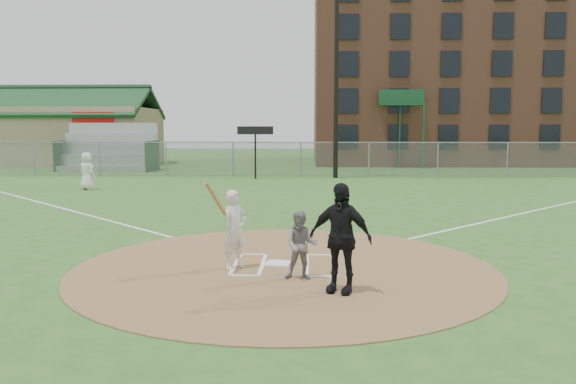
{
  "coord_description": "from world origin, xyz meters",
  "views": [
    {
      "loc": [
        0.48,
        -11.0,
        2.76
      ],
      "look_at": [
        0.0,
        2.0,
        1.3
      ],
      "focal_mm": 35.0,
      "sensor_mm": 36.0,
      "label": 1
    }
  ],
  "objects_px": {
    "home_plate": "(278,263)",
    "batter_at_plate": "(235,229)",
    "umpire": "(340,238)",
    "ondeck_player": "(87,171)",
    "catcher": "(301,245)"
  },
  "relations": [
    {
      "from": "home_plate",
      "to": "catcher",
      "type": "bearing_deg",
      "value": -66.56
    },
    {
      "from": "catcher",
      "to": "batter_at_plate",
      "type": "xyz_separation_m",
      "value": [
        -1.32,
        0.75,
        0.16
      ]
    },
    {
      "from": "umpire",
      "to": "batter_at_plate",
      "type": "bearing_deg",
      "value": 164.55
    },
    {
      "from": "umpire",
      "to": "ondeck_player",
      "type": "relative_size",
      "value": 1.09
    },
    {
      "from": "catcher",
      "to": "umpire",
      "type": "bearing_deg",
      "value": -45.99
    },
    {
      "from": "ondeck_player",
      "to": "home_plate",
      "type": "bearing_deg",
      "value": 151.86
    },
    {
      "from": "home_plate",
      "to": "batter_at_plate",
      "type": "relative_size",
      "value": 0.28
    },
    {
      "from": "ondeck_player",
      "to": "batter_at_plate",
      "type": "distance_m",
      "value": 16.8
    },
    {
      "from": "home_plate",
      "to": "ondeck_player",
      "type": "distance_m",
      "value": 16.97
    },
    {
      "from": "umpire",
      "to": "batter_at_plate",
      "type": "xyz_separation_m",
      "value": [
        -1.98,
        1.55,
        -0.14
      ]
    },
    {
      "from": "umpire",
      "to": "batter_at_plate",
      "type": "relative_size",
      "value": 1.05
    },
    {
      "from": "umpire",
      "to": "ondeck_player",
      "type": "distance_m",
      "value": 19.18
    },
    {
      "from": "home_plate",
      "to": "batter_at_plate",
      "type": "xyz_separation_m",
      "value": [
        -0.84,
        -0.36,
        0.77
      ]
    },
    {
      "from": "home_plate",
      "to": "umpire",
      "type": "relative_size",
      "value": 0.27
    },
    {
      "from": "catcher",
      "to": "batter_at_plate",
      "type": "relative_size",
      "value": 0.71
    }
  ]
}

